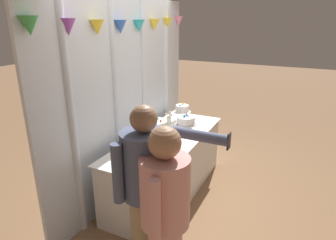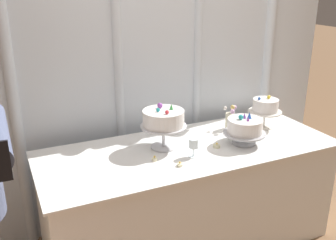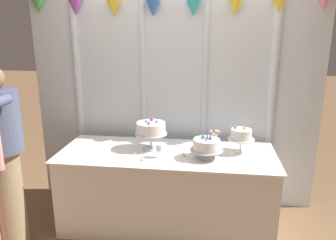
% 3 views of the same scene
% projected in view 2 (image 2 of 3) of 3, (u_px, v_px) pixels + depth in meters
% --- Properties ---
extents(draped_curtain, '(3.12, 0.16, 2.49)m').
position_uv_depth(draped_curtain, '(159.00, 60.00, 2.97)').
color(draped_curtain, silver).
rests_on(draped_curtain, ground_plane).
extents(cake_table, '(2.09, 0.82, 0.79)m').
position_uv_depth(cake_table, '(189.00, 196.00, 2.82)').
color(cake_table, white).
rests_on(cake_table, ground_plane).
extents(cake_display_leftmost, '(0.32, 0.32, 0.31)m').
position_uv_depth(cake_display_leftmost, '(163.00, 120.00, 2.61)').
color(cake_display_leftmost, silver).
rests_on(cake_display_leftmost, cake_table).
extents(cake_display_center, '(0.30, 0.30, 0.23)m').
position_uv_depth(cake_display_center, '(245.00, 127.00, 2.71)').
color(cake_display_center, '#B2B2B7').
rests_on(cake_display_center, cake_table).
extents(cake_display_rightmost, '(0.26, 0.26, 0.26)m').
position_uv_depth(cake_display_rightmost, '(265.00, 107.00, 2.98)').
color(cake_display_rightmost, silver).
rests_on(cake_display_rightmost, cake_table).
extents(wine_glass, '(0.07, 0.07, 0.13)m').
position_uv_depth(wine_glass, '(194.00, 144.00, 2.51)').
color(wine_glass, silver).
rests_on(wine_glass, cake_table).
extents(flower_vase, '(0.10, 0.11, 0.19)m').
position_uv_depth(flower_vase, '(230.00, 118.00, 2.99)').
color(flower_vase, beige).
rests_on(flower_vase, cake_table).
extents(tealight_far_left, '(0.04, 0.04, 0.04)m').
position_uv_depth(tealight_far_left, '(155.00, 159.00, 2.48)').
color(tealight_far_left, beige).
rests_on(tealight_far_left, cake_table).
extents(tealight_near_left, '(0.04, 0.04, 0.03)m').
position_uv_depth(tealight_near_left, '(180.00, 165.00, 2.41)').
color(tealight_near_left, beige).
rests_on(tealight_near_left, cake_table).
extents(tealight_near_right, '(0.05, 0.05, 0.04)m').
position_uv_depth(tealight_near_right, '(217.00, 146.00, 2.68)').
color(tealight_near_right, beige).
rests_on(tealight_near_right, cake_table).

